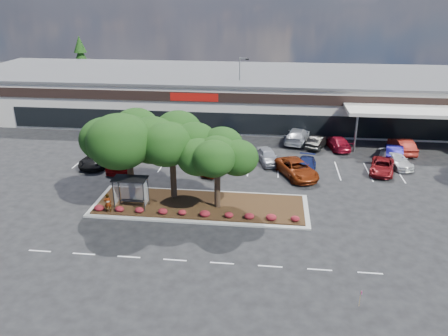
# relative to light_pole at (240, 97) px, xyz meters

# --- Properties ---
(ground) EXTENTS (160.00, 160.00, 0.00)m
(ground) POSITION_rel_light_pole_xyz_m (0.65, -28.04, -4.02)
(ground) COLOR black
(ground) RESTS_ON ground
(retail_store) EXTENTS (80.40, 25.20, 6.25)m
(retail_store) POSITION_rel_light_pole_xyz_m (0.71, 5.86, -0.87)
(retail_store) COLOR beige
(retail_store) RESTS_ON ground
(landscape_island) EXTENTS (18.00, 6.00, 0.26)m
(landscape_island) POSITION_rel_light_pole_xyz_m (-1.35, -24.04, -3.90)
(landscape_island) COLOR #A3A39E
(landscape_island) RESTS_ON ground
(lane_markings) EXTENTS (33.12, 20.06, 0.01)m
(lane_markings) POSITION_rel_light_pole_xyz_m (0.51, -17.62, -4.02)
(lane_markings) COLOR silver
(lane_markings) RESTS_ON ground
(shrub_row) EXTENTS (17.00, 0.80, 0.50)m
(shrub_row) POSITION_rel_light_pole_xyz_m (-1.35, -26.14, -3.51)
(shrub_row) COLOR maroon
(shrub_row) RESTS_ON landscape_island
(bus_shelter) EXTENTS (2.75, 1.55, 2.59)m
(bus_shelter) POSITION_rel_light_pole_xyz_m (-6.85, -25.09, -1.72)
(bus_shelter) COLOR black
(bus_shelter) RESTS_ON landscape_island
(island_tree_west) EXTENTS (7.20, 7.20, 7.89)m
(island_tree_west) POSITION_rel_light_pole_xyz_m (-7.35, -23.54, 0.18)
(island_tree_west) COLOR #193511
(island_tree_west) RESTS_ON landscape_island
(island_tree_mid) EXTENTS (6.60, 6.60, 7.32)m
(island_tree_mid) POSITION_rel_light_pole_xyz_m (-3.85, -22.84, -0.10)
(island_tree_mid) COLOR #193511
(island_tree_mid) RESTS_ON landscape_island
(island_tree_east) EXTENTS (5.80, 5.80, 6.50)m
(island_tree_east) POSITION_rel_light_pole_xyz_m (0.15, -24.34, -0.51)
(island_tree_east) COLOR #193511
(island_tree_east) RESTS_ON landscape_island
(conifer_north_west) EXTENTS (4.40, 4.40, 10.00)m
(conifer_north_west) POSITION_rel_light_pole_xyz_m (-29.35, 17.96, 0.98)
(conifer_north_west) COLOR #193511
(conifer_north_west) RESTS_ON ground
(person_waiting) EXTENTS (0.69, 0.58, 1.61)m
(person_waiting) POSITION_rel_light_pole_xyz_m (-8.46, -26.34, -2.96)
(person_waiting) COLOR #594C47
(person_waiting) RESTS_ON landscape_island
(light_pole) EXTENTS (1.39, 0.86, 9.13)m
(light_pole) POSITION_rel_light_pole_xyz_m (0.00, 0.00, 0.00)
(light_pole) COLOR #A3A39E
(light_pole) RESTS_ON ground
(survey_stake) EXTENTS (0.08, 0.14, 1.05)m
(survey_stake) POSITION_rel_light_pole_xyz_m (9.80, -35.40, -3.35)
(survey_stake) COLOR tan
(survey_stake) RESTS_ON ground
(car_0) EXTENTS (2.55, 5.51, 1.53)m
(car_0) POSITION_rel_light_pole_xyz_m (-13.58, -15.66, -3.26)
(car_0) COLOR black
(car_0) RESTS_ON ground
(car_1) EXTENTS (2.92, 5.95, 1.66)m
(car_1) POSITION_rel_light_pole_xyz_m (-10.81, -16.12, -3.19)
(car_1) COLOR maroon
(car_1) RESTS_ON ground
(car_3) EXTENTS (3.11, 4.47, 1.41)m
(car_3) POSITION_rel_light_pole_xyz_m (-1.00, -16.51, -3.32)
(car_3) COLOR #62230F
(car_3) RESTS_ON ground
(car_4) EXTENTS (2.99, 4.79, 1.52)m
(car_4) POSITION_rel_light_pole_xyz_m (4.02, -13.12, -3.26)
(car_4) COLOR #9B9EA6
(car_4) RESTS_ON ground
(car_5) EXTENTS (4.73, 6.29, 1.59)m
(car_5) POSITION_rel_light_pole_xyz_m (6.92, -16.51, -3.23)
(car_5) COLOR maroon
(car_5) RESTS_ON ground
(car_6) EXTENTS (2.43, 4.87, 1.36)m
(car_6) POSITION_rel_light_pole_xyz_m (7.89, -15.48, -3.35)
(car_6) COLOR navy
(car_6) RESTS_ON ground
(car_7) EXTENTS (3.16, 4.95, 1.33)m
(car_7) POSITION_rel_light_pole_xyz_m (17.29, -12.53, -3.36)
(car_7) COLOR silver
(car_7) RESTS_ON ground
(car_8) EXTENTS (3.39, 5.19, 1.33)m
(car_8) POSITION_rel_light_pole_xyz_m (15.44, -14.53, -3.36)
(car_8) COLOR maroon
(car_8) RESTS_ON ground
(car_9) EXTENTS (4.56, 6.02, 1.52)m
(car_9) POSITION_rel_light_pole_xyz_m (-14.35, -6.28, -3.26)
(car_9) COLOR #653306
(car_9) RESTS_ON ground
(car_10) EXTENTS (2.94, 4.80, 1.49)m
(car_10) POSITION_rel_light_pole_xyz_m (-9.59, -6.96, -3.28)
(car_10) COLOR #204D1E
(car_10) RESTS_ON ground
(car_11) EXTENTS (3.08, 5.45, 1.49)m
(car_11) POSITION_rel_light_pole_xyz_m (-1.37, -6.29, -3.28)
(car_11) COLOR navy
(car_11) RESTS_ON ground
(car_12) EXTENTS (2.66, 5.65, 1.56)m
(car_12) POSITION_rel_light_pole_xyz_m (-0.57, -10.49, -3.24)
(car_12) COLOR #BBBBBB
(car_12) RESTS_ON ground
(car_13) EXTENTS (3.67, 6.32, 1.72)m
(car_13) POSITION_rel_light_pole_xyz_m (7.40, -5.87, -3.16)
(car_13) COLOR #A3A6AE
(car_13) RESTS_ON ground
(car_14) EXTENTS (3.20, 4.70, 1.47)m
(car_14) POSITION_rel_light_pole_xyz_m (9.68, -7.54, -3.29)
(car_14) COLOR black
(car_14) RESTS_ON ground
(car_15) EXTENTS (3.11, 5.30, 1.44)m
(car_15) POSITION_rel_light_pole_xyz_m (11.87, -7.64, -3.30)
(car_15) COLOR maroon
(car_15) RESTS_ON ground
(car_16) EXTENTS (2.70, 5.17, 1.62)m
(car_16) POSITION_rel_light_pole_xyz_m (17.49, -10.43, -3.21)
(car_16) COLOR #110D62
(car_16) RESTS_ON ground
(car_17) EXTENTS (2.24, 5.14, 1.64)m
(car_17) POSITION_rel_light_pole_xyz_m (18.91, -8.27, -3.20)
(car_17) COLOR #9F2419
(car_17) RESTS_ON ground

